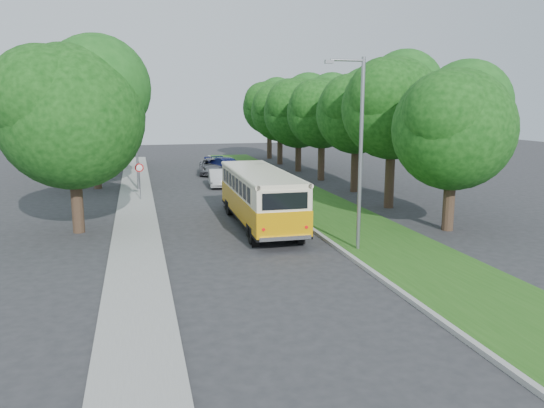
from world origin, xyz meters
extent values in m
plane|color=#29292C|center=(0.00, 0.00, 0.00)|extent=(120.00, 120.00, 0.00)
cube|color=gray|center=(3.60, 5.00, 0.07)|extent=(0.20, 70.00, 0.15)
cube|color=#225316|center=(5.95, 5.00, 0.07)|extent=(4.50, 70.00, 0.13)
cube|color=gray|center=(-4.80, 5.00, 0.06)|extent=(2.20, 70.00, 0.12)
cylinder|color=#332319|center=(10.15, 0.00, 1.67)|extent=(0.56, 0.56, 3.35)
sphere|color=#0D380C|center=(10.15, 0.00, 4.95)|extent=(5.85, 5.85, 5.85)
sphere|color=#0D380C|center=(11.18, 0.58, 6.12)|extent=(4.38, 4.38, 4.38)
sphere|color=#0D380C|center=(9.28, -0.73, 5.68)|extent=(4.09, 4.09, 4.09)
cylinder|color=#332319|center=(9.96, 6.00, 2.13)|extent=(0.56, 0.56, 4.26)
sphere|color=#0D380C|center=(9.96, 6.00, 5.91)|extent=(5.98, 5.98, 5.98)
sphere|color=#0D380C|center=(11.01, 6.60, 7.10)|extent=(4.49, 4.49, 4.49)
sphere|color=#0D380C|center=(9.06, 5.25, 6.65)|extent=(4.19, 4.19, 4.19)
cylinder|color=#332319|center=(10.28, 12.00, 1.98)|extent=(0.56, 0.56, 3.95)
sphere|color=#0D380C|center=(10.28, 12.00, 5.49)|extent=(5.61, 5.61, 5.61)
sphere|color=#0D380C|center=(11.26, 12.56, 6.62)|extent=(4.21, 4.21, 4.21)
sphere|color=#0D380C|center=(9.44, 11.30, 6.20)|extent=(3.92, 3.92, 3.92)
cylinder|color=#332319|center=(9.90, 18.00, 1.93)|extent=(0.56, 0.56, 3.86)
sphere|color=#0D380C|center=(9.90, 18.00, 5.41)|extent=(5.64, 5.64, 5.64)
sphere|color=#0D380C|center=(10.89, 18.56, 6.54)|extent=(4.23, 4.23, 4.23)
sphere|color=#0D380C|center=(9.05, 17.30, 6.12)|extent=(3.95, 3.95, 3.95)
cylinder|color=#332319|center=(9.80, 24.00, 1.79)|extent=(0.56, 0.56, 3.58)
sphere|color=#0D380C|center=(9.80, 24.00, 5.33)|extent=(6.36, 6.36, 6.36)
sphere|color=#0D380C|center=(10.91, 24.64, 6.60)|extent=(4.77, 4.77, 4.77)
sphere|color=#0D380C|center=(8.84, 23.21, 6.12)|extent=(4.45, 4.45, 4.45)
cylinder|color=#332319|center=(9.67, 30.00, 1.84)|extent=(0.56, 0.56, 3.68)
sphere|color=#0D380C|center=(9.67, 30.00, 5.31)|extent=(5.91, 5.91, 5.91)
sphere|color=#0D380C|center=(10.70, 30.59, 6.49)|extent=(4.43, 4.43, 4.43)
sphere|color=#0D380C|center=(8.78, 29.26, 6.05)|extent=(4.14, 4.14, 4.14)
cylinder|color=#332319|center=(10.05, 36.00, 2.02)|extent=(0.56, 0.56, 4.05)
sphere|color=#0D380C|center=(10.05, 36.00, 5.69)|extent=(5.97, 5.97, 5.97)
sphere|color=#0D380C|center=(11.09, 36.60, 6.88)|extent=(4.48, 4.48, 4.48)
sphere|color=#0D380C|center=(9.15, 35.25, 6.43)|extent=(4.18, 4.18, 4.18)
cylinder|color=#332319|center=(-7.50, 4.00, 1.84)|extent=(0.56, 0.56, 3.68)
sphere|color=#0D380C|center=(-7.50, 4.00, 5.55)|extent=(6.80, 6.80, 6.80)
sphere|color=#0D380C|center=(-6.31, 4.68, 6.91)|extent=(5.10, 5.10, 5.10)
sphere|color=#0D380C|center=(-8.52, 3.15, 6.40)|extent=(4.76, 4.76, 4.76)
cylinder|color=#332319|center=(-7.50, 18.00, 1.84)|extent=(0.56, 0.56, 3.68)
sphere|color=#0D380C|center=(-7.50, 18.00, 5.55)|extent=(6.80, 6.80, 6.80)
sphere|color=#0D380C|center=(-6.31, 18.68, 6.91)|extent=(5.10, 5.10, 5.10)
sphere|color=#0D380C|center=(-8.52, 17.15, 6.40)|extent=(4.76, 4.76, 4.76)
cylinder|color=#332319|center=(-7.50, 30.00, 1.84)|extent=(0.56, 0.56, 3.68)
sphere|color=#0D380C|center=(-7.50, 30.00, 5.55)|extent=(6.80, 6.80, 6.80)
sphere|color=#0D380C|center=(-6.31, 30.68, 6.91)|extent=(5.10, 5.10, 5.10)
sphere|color=#0D380C|center=(-8.52, 29.15, 6.40)|extent=(4.76, 4.76, 4.76)
cylinder|color=gray|center=(4.30, -2.50, 4.00)|extent=(0.16, 0.16, 8.00)
cylinder|color=gray|center=(3.60, -2.50, 7.85)|extent=(1.40, 0.10, 0.10)
cube|color=gray|center=(2.85, -2.50, 7.78)|extent=(0.35, 0.16, 0.14)
cylinder|color=gray|center=(-4.60, 16.00, 3.75)|extent=(0.16, 0.16, 7.50)
cylinder|color=gray|center=(-5.30, 16.00, 7.35)|extent=(1.40, 0.10, 0.10)
cube|color=gray|center=(-6.05, 16.00, 7.28)|extent=(0.35, 0.16, 0.14)
cylinder|color=gray|center=(-4.50, 12.00, 1.25)|extent=(0.06, 0.06, 2.50)
cone|color=red|center=(-4.50, 11.96, 2.15)|extent=(0.56, 0.02, 0.56)
cone|color=white|center=(-4.50, 11.94, 2.15)|extent=(0.40, 0.02, 0.40)
imported|color=#ACABB0|center=(1.47, 9.67, 0.63)|extent=(2.68, 4.01, 1.27)
imported|color=beige|center=(1.27, 16.74, 0.64)|extent=(1.66, 3.97, 1.28)
imported|color=navy|center=(3.00, 23.00, 0.75)|extent=(3.83, 5.57, 1.50)
imported|color=#5D5E65|center=(1.81, 23.80, 0.69)|extent=(2.85, 5.20, 1.38)
camera|label=1|loc=(-4.58, -22.63, 6.18)|focal=35.00mm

